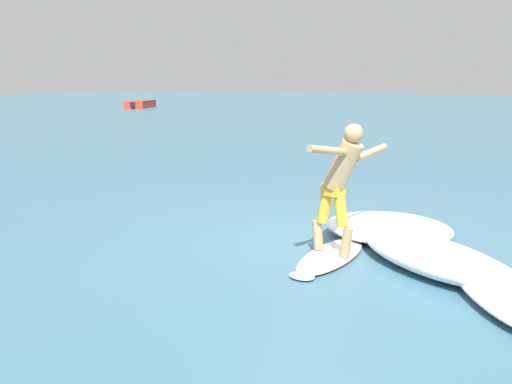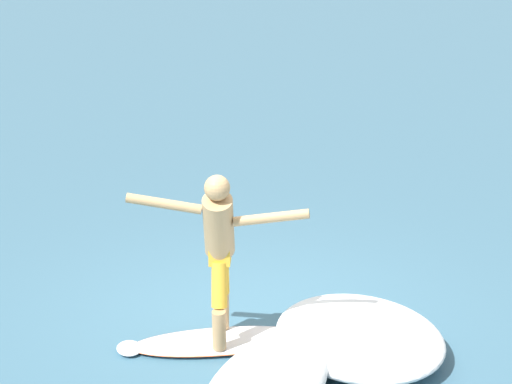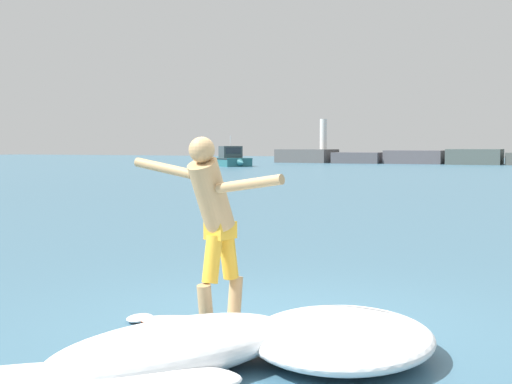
{
  "view_description": "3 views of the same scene",
  "coord_description": "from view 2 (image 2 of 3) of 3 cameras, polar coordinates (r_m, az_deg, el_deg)",
  "views": [
    {
      "loc": [
        -6.16,
        -3.35,
        2.3
      ],
      "look_at": [
        0.08,
        1.09,
        0.63
      ],
      "focal_mm": 35.0,
      "sensor_mm": 36.0,
      "label": 1
    },
    {
      "loc": [
        -1.11,
        -10.89,
        5.32
      ],
      "look_at": [
        0.12,
        0.94,
        1.03
      ],
      "focal_mm": 85.0,
      "sensor_mm": 36.0,
      "label": 2
    },
    {
      "loc": [
        2.79,
        -6.28,
        1.73
      ],
      "look_at": [
        -0.82,
        1.24,
        1.19
      ],
      "focal_mm": 50.0,
      "sensor_mm": 36.0,
      "label": 3
    }
  ],
  "objects": [
    {
      "name": "wave_foam_beside",
      "position": [
        11.53,
        4.9,
        -6.82
      ],
      "size": [
        1.98,
        2.22,
        0.33
      ],
      "color": "white",
      "rests_on": "ground"
    },
    {
      "name": "surfer",
      "position": [
        11.15,
        -1.75,
        -2.38
      ],
      "size": [
        1.66,
        0.74,
        1.75
      ],
      "color": "tan",
      "rests_on": "surfboard"
    },
    {
      "name": "ground_plane",
      "position": [
        12.17,
        -0.09,
        -6.1
      ],
      "size": [
        200.0,
        200.0,
        0.0
      ],
      "primitive_type": "plane",
      "color": "#3D6980"
    },
    {
      "name": "surfboard",
      "position": [
        11.7,
        -1.81,
        -7.05
      ],
      "size": [
        1.89,
        0.71,
        0.21
      ],
      "color": "white",
      "rests_on": "ground"
    }
  ]
}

